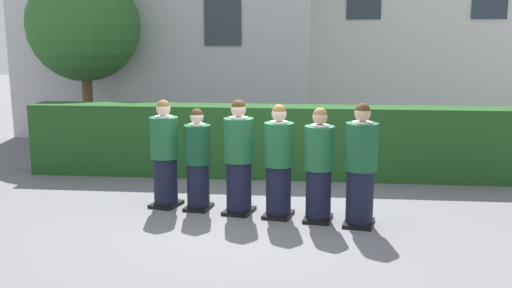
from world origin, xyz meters
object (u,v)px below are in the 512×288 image
object	(u,v)px
student_front_row_0	(165,156)
student_front_row_2	(239,160)
student_front_row_1	(198,162)
student_front_row_4	(319,168)
student_front_row_5	(361,168)
student_front_row_3	(279,164)

from	to	relation	value
student_front_row_0	student_front_row_2	bearing A→B (deg)	-10.94
student_front_row_1	student_front_row_4	xyz separation A→B (m)	(1.79, -0.36, 0.04)
student_front_row_1	student_front_row_4	distance (m)	1.83
student_front_row_5	student_front_row_4	bearing A→B (deg)	165.26
student_front_row_1	student_front_row_5	world-z (taller)	student_front_row_5
student_front_row_1	student_front_row_2	distance (m)	0.65
student_front_row_3	student_front_row_5	world-z (taller)	student_front_row_5
student_front_row_4	student_front_row_1	bearing A→B (deg)	168.51
student_front_row_0	student_front_row_4	world-z (taller)	student_front_row_0
student_front_row_3	student_front_row_5	bearing A→B (deg)	-13.52
student_front_row_1	student_front_row_2	bearing A→B (deg)	-10.90
student_front_row_0	student_front_row_4	bearing A→B (deg)	-11.38
student_front_row_2	student_front_row_5	distance (m)	1.76
student_front_row_0	student_front_row_5	world-z (taller)	student_front_row_5
student_front_row_2	student_front_row_3	distance (m)	0.60
student_front_row_2	student_front_row_5	xyz separation A→B (m)	(1.72, -0.39, 0.01)
student_front_row_3	student_front_row_2	bearing A→B (deg)	168.67
student_front_row_0	student_front_row_5	bearing A→B (deg)	-12.04
student_front_row_0	student_front_row_4	distance (m)	2.36
student_front_row_2	student_front_row_5	bearing A→B (deg)	-12.78
student_front_row_3	student_front_row_5	distance (m)	1.16
student_front_row_0	student_front_row_1	xyz separation A→B (m)	(0.53, -0.10, -0.06)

